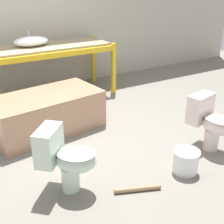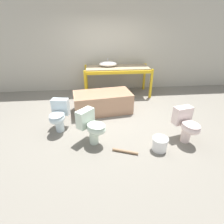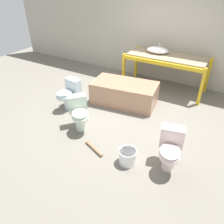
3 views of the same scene
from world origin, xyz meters
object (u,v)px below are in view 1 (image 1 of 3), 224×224
(toilet_far, at_px, (66,157))
(toilet_extra, at_px, (211,121))
(bathtub_main, at_px, (46,110))
(sink_basin, at_px, (31,41))
(bucket_white, at_px, (186,161))

(toilet_far, relative_size, toilet_extra, 1.00)
(bathtub_main, height_order, toilet_extra, toilet_extra)
(sink_basin, distance_m, toilet_far, 2.87)
(sink_basin, relative_size, toilet_extra, 0.85)
(sink_basin, xyz_separation_m, bucket_white, (0.74, -3.12, -0.88))
(toilet_far, bearing_deg, bathtub_main, 30.88)
(toilet_extra, relative_size, bucket_white, 2.27)
(toilet_extra, distance_m, bucket_white, 0.71)
(toilet_extra, bearing_deg, bathtub_main, 122.99)
(sink_basin, xyz_separation_m, toilet_extra, (1.36, -2.87, -0.63))
(bathtub_main, xyz_separation_m, toilet_extra, (1.62, -1.54, 0.08))
(sink_basin, xyz_separation_m, toilet_far, (-0.54, -2.75, -0.63))
(bathtub_main, distance_m, toilet_far, 1.44)
(sink_basin, xyz_separation_m, bathtub_main, (-0.26, -1.33, -0.71))
(sink_basin, height_order, bucket_white, sink_basin)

